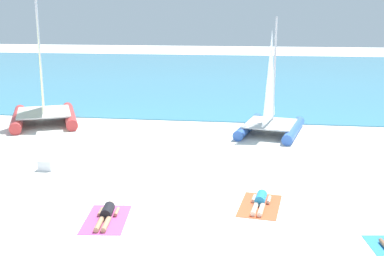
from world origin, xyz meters
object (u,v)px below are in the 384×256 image
Objects in this scene: towel_center_right at (260,206)px; sunbather_center_right at (260,201)px; cooler_box at (46,165)px; sunbather_center_left at (107,214)px; sailboat_red at (43,105)px; sailboat_blue at (271,117)px; towel_center_left at (106,219)px.

sunbather_center_right reaches higher than towel_center_right.
cooler_box is (-7.47, 2.12, 0.05)m from sunbather_center_right.
sailboat_red is at bearing 115.36° from sunbather_center_left.
sailboat_blue is 3.35× the size of sunbather_center_right.
sailboat_blue is 2.76× the size of towel_center_left.
sunbather_center_left is at bearing -47.16° from cooler_box.
sunbather_center_left is 0.83× the size of towel_center_right.
sailboat_blue is 11.24m from sailboat_red.
towel_center_right is at bearing -16.34° from cooler_box.
sunbather_center_right is 3.14× the size of cooler_box.
towel_center_right is (10.80, -9.21, -0.92)m from sailboat_red.
towel_center_left is 4.35m from towel_center_right.
sailboat_red reaches higher than sunbather_center_left.
sunbather_center_left is (6.72, -10.67, -0.80)m from sailboat_red.
sailboat_red is 3.29× the size of towel_center_left.
cooler_box is (-3.39, 3.65, 0.05)m from sunbather_center_left.
cooler_box is at bearing 125.99° from sunbather_center_left.
sailboat_red is at bearing 139.56° from towel_center_right.
towel_center_right is at bearing -81.05° from sailboat_blue.
sailboat_red reaches higher than sunbather_center_right.
sailboat_blue is at bearing 39.28° from cooler_box.
sailboat_blue is at bearing 66.15° from towel_center_left.
sailboat_red is (-11.23, 0.57, 0.15)m from sailboat_blue.
sailboat_red is at bearing 146.65° from sunbather_center_right.
sunbather_center_right is (4.09, 1.53, 0.00)m from sunbather_center_left.
sailboat_blue reaches higher than towel_center_right.
towel_center_left is 3.80× the size of cooler_box.
sailboat_red reaches higher than cooler_box.
sailboat_red is at bearing 122.09° from towel_center_left.
sunbather_center_left is at bearing 96.85° from towel_center_left.
sunbather_center_left is at bearing -102.26° from sailboat_blue.
sunbather_center_left reaches higher than towel_center_right.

